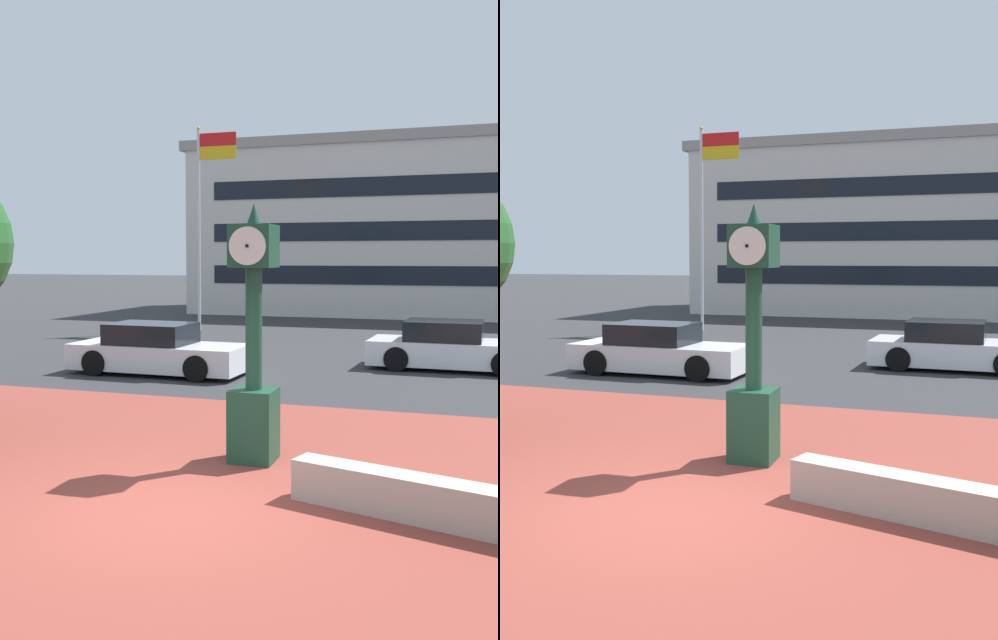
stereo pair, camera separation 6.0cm
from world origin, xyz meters
TOP-DOWN VIEW (x-y plane):
  - ground_plane at (0.00, 0.00)m, footprint 200.00×200.00m
  - plaza_brick_paving at (0.00, 1.15)m, footprint 44.00×10.30m
  - planter_wall at (2.88, 0.63)m, footprint 3.19×1.25m
  - street_clock at (0.33, 2.32)m, footprint 0.65×0.72m
  - car_street_mid at (-4.42, 9.01)m, footprint 4.51×1.93m
  - car_street_far at (2.59, 12.10)m, footprint 4.31×2.05m
  - flagpole_primary at (-7.30, 19.28)m, footprint 1.65×0.14m

SIDE VIEW (x-z plane):
  - ground_plane at x=0.00m, z-range 0.00..0.00m
  - plaza_brick_paving at x=0.00m, z-range 0.00..0.01m
  - planter_wall at x=2.88m, z-range 0.00..0.50m
  - car_street_far at x=2.59m, z-range -0.07..1.21m
  - car_street_mid at x=-4.42m, z-range -0.07..1.21m
  - street_clock at x=0.33m, z-range -0.30..3.40m
  - flagpole_primary at x=-7.30m, z-range 0.81..8.89m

